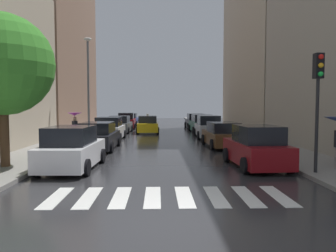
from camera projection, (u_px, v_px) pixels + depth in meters
ground_plane at (161, 133)px, 30.78m from camera, size 28.00×72.00×0.04m
sidewalk_left at (92, 132)px, 30.57m from camera, size 3.00×72.00×0.15m
sidewalk_right at (229, 132)px, 30.98m from camera, size 3.00×72.00×0.15m
crosswalk_stripes at (169, 197)px, 9.24m from camera, size 6.75×2.20×0.01m
building_left_mid at (51, 36)px, 32.60m from camera, size 6.00×15.82×19.00m
building_right_mid at (269, 13)px, 33.07m from camera, size 6.00×16.14×23.97m
parked_car_left_nearest at (72, 149)px, 13.21m from camera, size 2.18×4.25×1.75m
parked_car_left_second at (98, 137)px, 19.13m from camera, size 2.19×4.67×1.61m
parked_car_left_third at (109, 129)px, 24.46m from camera, size 2.19×4.07×1.73m
parked_car_left_fourth at (120, 125)px, 30.85m from camera, size 2.23×4.16×1.62m
parked_car_left_fifth at (127, 121)px, 36.55m from camera, size 2.11×4.65×1.77m
parked_car_left_sixth at (130, 119)px, 43.02m from camera, size 2.13×4.69×1.57m
parked_car_right_nearest at (256, 148)px, 13.63m from camera, size 2.14×4.15×1.76m
parked_car_right_second at (222, 135)px, 20.36m from camera, size 2.16×4.61×1.55m
parked_car_right_third at (208, 127)px, 26.24m from camera, size 2.10×4.64×1.79m
parked_car_right_fourth at (201, 124)px, 31.55m from camera, size 2.21×4.71×1.73m
parked_car_right_fifth at (195, 121)px, 37.23m from camera, size 2.20×4.37×1.67m
taxi_midroad at (148, 125)px, 30.65m from camera, size 2.18×4.37×1.81m
pedestrian_near_tree at (75, 122)px, 20.56m from camera, size 0.91×0.91×1.99m
street_tree_left at (2, 65)px, 12.85m from camera, size 4.02×4.02×6.06m
traffic_light_right_corner at (318, 86)px, 11.69m from camera, size 0.30×0.42×4.30m
lamp_post_left at (88, 81)px, 24.62m from camera, size 0.60×0.28×7.52m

